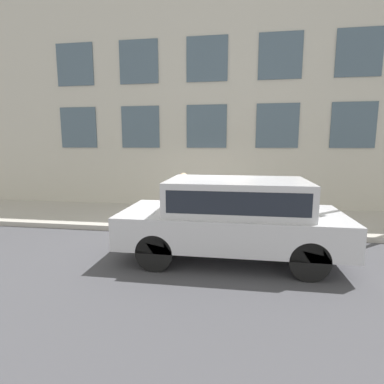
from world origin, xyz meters
TOP-DOWN VIEW (x-y plane):
  - ground_plane at (0.00, 0.00)m, footprint 80.00×80.00m
  - sidewalk at (1.50, 0.00)m, footprint 3.00×60.00m
  - building_facade at (3.15, 0.00)m, footprint 0.33×40.00m
  - fire_hydrant at (0.37, -0.15)m, footprint 0.34×0.45m
  - person at (0.68, 0.37)m, footprint 0.33×0.22m
  - parked_truck_silver_near at (-1.41, -1.01)m, footprint 1.86×4.30m

SIDE VIEW (x-z plane):
  - ground_plane at x=0.00m, z-range 0.00..0.00m
  - sidewalk at x=1.50m, z-range 0.00..0.13m
  - fire_hydrant at x=0.37m, z-range 0.14..0.85m
  - parked_truck_silver_near at x=-1.41m, z-range 0.12..1.71m
  - person at x=0.68m, z-range 0.27..1.65m
  - building_facade at x=3.15m, z-range 0.00..7.90m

